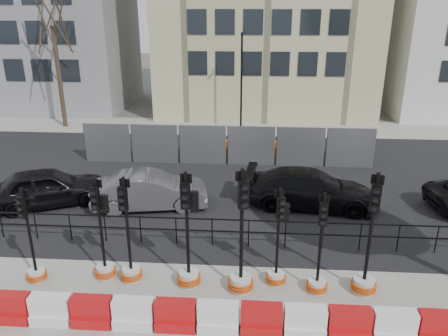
# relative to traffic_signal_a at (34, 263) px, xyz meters

# --- Properties ---
(ground) EXTENTS (120.00, 120.00, 0.00)m
(ground) POSITION_rel_traffic_signal_a_xyz_m (4.91, 1.11, -0.61)
(ground) COLOR #51514C
(ground) RESTS_ON ground
(sidewalk_near) EXTENTS (40.00, 6.00, 0.02)m
(sidewalk_near) POSITION_rel_traffic_signal_a_xyz_m (4.91, -1.89, -0.60)
(sidewalk_near) COLOR gray
(sidewalk_near) RESTS_ON ground
(road) EXTENTS (40.00, 14.00, 0.03)m
(road) POSITION_rel_traffic_signal_a_xyz_m (4.91, 8.11, -0.59)
(road) COLOR black
(road) RESTS_ON ground
(sidewalk_far) EXTENTS (40.00, 4.00, 0.02)m
(sidewalk_far) POSITION_rel_traffic_signal_a_xyz_m (4.91, 17.11, -0.60)
(sidewalk_far) COLOR gray
(sidewalk_far) RESTS_ON ground
(building_grey) EXTENTS (11.00, 9.06, 14.00)m
(building_grey) POSITION_rel_traffic_signal_a_xyz_m (-9.09, 23.09, 6.39)
(building_grey) COLOR gray
(building_grey) RESTS_ON ground
(kerb_railing) EXTENTS (18.00, 0.04, 1.00)m
(kerb_railing) POSITION_rel_traffic_signal_a_xyz_m (4.91, 2.31, 0.08)
(kerb_railing) COLOR black
(kerb_railing) RESTS_ON ground
(heras_fencing) EXTENTS (14.33, 1.72, 2.00)m
(heras_fencing) POSITION_rel_traffic_signal_a_xyz_m (5.47, 10.97, 0.05)
(heras_fencing) COLOR gray
(heras_fencing) RESTS_ON ground
(lamp_post_far) EXTENTS (0.12, 0.56, 6.00)m
(lamp_post_far) POSITION_rel_traffic_signal_a_xyz_m (5.41, 16.09, 2.62)
(lamp_post_far) COLOR black
(lamp_post_far) RESTS_ON ground
(tree_bare_far) EXTENTS (2.00, 2.00, 9.00)m
(tree_bare_far) POSITION_rel_traffic_signal_a_xyz_m (-6.09, 16.61, 6.05)
(tree_bare_far) COLOR #473828
(tree_bare_far) RESTS_ON ground
(barrier_row) EXTENTS (14.65, 0.50, 0.80)m
(barrier_row) POSITION_rel_traffic_signal_a_xyz_m (4.91, -1.69, -0.24)
(barrier_row) COLOR red
(barrier_row) RESTS_ON ground
(traffic_signal_a) EXTENTS (0.58, 0.58, 2.94)m
(traffic_signal_a) POSITION_rel_traffic_signal_a_xyz_m (0.00, 0.00, 0.00)
(traffic_signal_a) COLOR silver
(traffic_signal_a) RESTS_ON ground
(traffic_signal_b) EXTENTS (0.62, 0.62, 3.16)m
(traffic_signal_b) POSITION_rel_traffic_signal_a_xyz_m (1.95, 0.31, 0.15)
(traffic_signal_b) COLOR silver
(traffic_signal_b) RESTS_ON ground
(traffic_signal_c) EXTENTS (0.64, 0.64, 3.24)m
(traffic_signal_c) POSITION_rel_traffic_signal_a_xyz_m (2.74, 0.22, 0.06)
(traffic_signal_c) COLOR silver
(traffic_signal_c) RESTS_ON ground
(traffic_signal_d) EXTENTS (0.69, 0.69, 3.48)m
(traffic_signal_d) POSITION_rel_traffic_signal_a_xyz_m (4.45, 0.10, 0.22)
(traffic_signal_d) COLOR silver
(traffic_signal_d) RESTS_ON ground
(traffic_signal_e) EXTENTS (0.72, 0.72, 3.66)m
(traffic_signal_e) POSITION_rel_traffic_signal_a_xyz_m (5.93, -0.05, 0.15)
(traffic_signal_e) COLOR silver
(traffic_signal_e) RESTS_ON ground
(traffic_signal_f) EXTENTS (0.59, 0.59, 2.99)m
(traffic_signal_f) POSITION_rel_traffic_signal_a_xyz_m (6.94, 0.34, 0.11)
(traffic_signal_f) COLOR silver
(traffic_signal_f) RESTS_ON ground
(traffic_signal_g) EXTENTS (0.59, 0.59, 3.02)m
(traffic_signal_g) POSITION_rel_traffic_signal_a_xyz_m (8.05, 0.03, 0.02)
(traffic_signal_g) COLOR silver
(traffic_signal_g) RESTS_ON ground
(traffic_signal_h) EXTENTS (0.71, 0.71, 3.59)m
(traffic_signal_h) POSITION_rel_traffic_signal_a_xyz_m (9.34, 0.10, 0.14)
(traffic_signal_h) COLOR silver
(traffic_signal_h) RESTS_ON ground
(car_a) EXTENTS (5.21, 5.86, 1.53)m
(car_a) POSITION_rel_traffic_signal_a_xyz_m (-1.90, 5.00, 0.16)
(car_a) COLOR black
(car_a) RESTS_ON ground
(car_b) EXTENTS (3.10, 4.98, 1.46)m
(car_b) POSITION_rel_traffic_signal_a_xyz_m (2.21, 5.02, 0.12)
(car_b) COLOR #4D4D52
(car_b) RESTS_ON ground
(car_c) EXTENTS (3.14, 5.53, 1.48)m
(car_c) POSITION_rel_traffic_signal_a_xyz_m (8.49, 5.59, 0.13)
(car_c) COLOR black
(car_c) RESTS_ON ground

